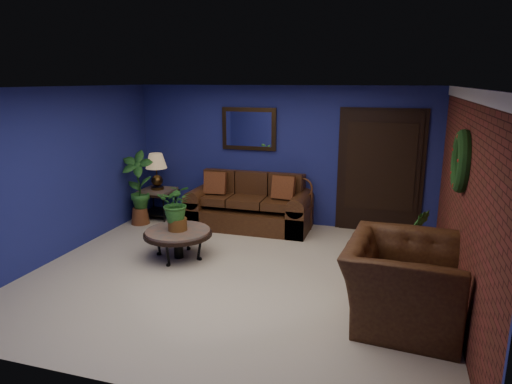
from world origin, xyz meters
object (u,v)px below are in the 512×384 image
(table_lamp, at_px, (156,167))
(sofa, at_px, (250,209))
(side_chair, at_px, (300,201))
(armchair, at_px, (403,282))
(coffee_table, at_px, (178,234))
(end_table, at_px, (158,196))

(table_lamp, bearing_deg, sofa, 0.99)
(sofa, relative_size, side_chair, 2.34)
(sofa, relative_size, armchair, 1.57)
(table_lamp, relative_size, side_chair, 0.71)
(sofa, bearing_deg, armchair, -45.87)
(sofa, distance_m, coffee_table, 1.85)
(coffee_table, height_order, side_chair, side_chair)
(table_lamp, xyz_separation_m, side_chair, (2.75, 0.07, -0.47))
(table_lamp, distance_m, side_chair, 2.79)
(armchair, bearing_deg, side_chair, 37.21)
(coffee_table, relative_size, side_chair, 1.08)
(sofa, relative_size, table_lamp, 3.28)
(coffee_table, distance_m, end_table, 2.15)
(coffee_table, distance_m, armchair, 3.31)
(table_lamp, height_order, armchair, table_lamp)
(sofa, height_order, coffee_table, sofa)
(sofa, distance_m, table_lamp, 1.96)
(sofa, xyz_separation_m, side_chair, (0.91, 0.04, 0.20))
(sofa, height_order, end_table, sofa)
(sofa, distance_m, end_table, 1.85)
(end_table, bearing_deg, side_chair, 1.42)
(end_table, bearing_deg, sofa, 0.99)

